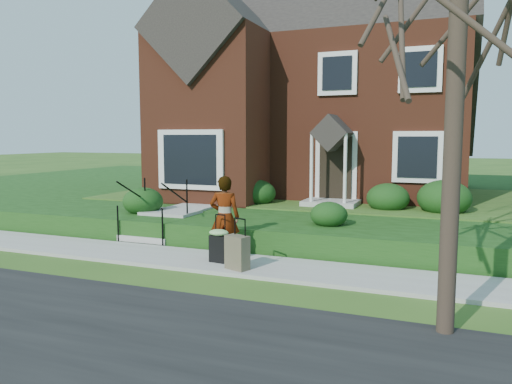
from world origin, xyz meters
The scene contains 11 objects.
ground centered at (0.00, 0.00, 0.00)m, with size 120.00×120.00×0.00m, color #2D5119.
street centered at (0.00, -5.00, 0.01)m, with size 60.00×6.00×0.01m, color black.
sidewalk centered at (0.00, 0.00, 0.04)m, with size 60.00×1.60×0.08m, color #9E9B93.
terrace centered at (4.00, 10.90, 0.30)m, with size 44.00×20.00×0.60m, color #173B10.
walkway centered at (-2.50, 5.00, 0.63)m, with size 1.20×6.00×0.06m, color #9E9B93.
main_house centered at (-0.21, 9.61, 5.26)m, with size 10.40×10.20×9.40m.
front_steps centered at (-2.50, 1.84, 0.47)m, with size 1.40×2.02×1.50m.
foundation_shrubs centered at (0.02, 4.69, 1.06)m, with size 10.05×4.34×1.03m.
woman centered at (0.09, 0.26, 0.97)m, with size 0.65×0.43×1.79m, color #999999.
suitcase_black centered at (0.13, -0.11, 0.47)m, with size 0.45×0.39×1.00m.
suitcase_olive centered at (0.72, -0.49, 0.42)m, with size 0.53×0.41×1.02m.
Camera 1 is at (4.64, -9.29, 2.68)m, focal length 35.00 mm.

